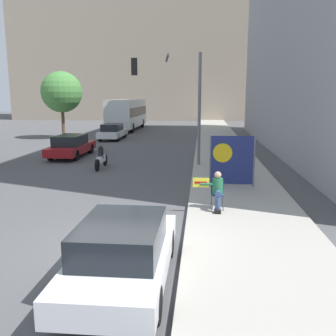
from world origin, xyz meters
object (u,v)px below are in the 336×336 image
object	(u,v)px
motorcycle_on_road	(101,158)
seated_protester	(217,189)
protest_banner	(232,160)
parked_car_curbside	(123,252)
city_bus_on_road	(127,113)
car_on_road_midblock	(113,131)
traffic_light_pole	(175,89)
car_on_road_nearest	(71,146)
street_tree_midblock	(62,92)
pedestrian_behind	(221,156)

from	to	relation	value
motorcycle_on_road	seated_protester	bearing A→B (deg)	-51.87
protest_banner	seated_protester	bearing A→B (deg)	-102.33
parked_car_curbside	city_bus_on_road	distance (m)	35.27
car_on_road_midblock	city_bus_on_road	bearing A→B (deg)	93.34
traffic_light_pole	protest_banner	bearing A→B (deg)	-61.10
protest_banner	city_bus_on_road	distance (m)	28.34
protest_banner	city_bus_on_road	bearing A→B (deg)	109.60
protest_banner	car_on_road_nearest	bearing A→B (deg)	140.51
seated_protester	motorcycle_on_road	size ratio (longest dim) A/B	0.56
city_bus_on_road	motorcycle_on_road	xyz separation A→B (m)	(3.07, -22.55, -1.39)
traffic_light_pole	car_on_road_midblock	world-z (taller)	traffic_light_pole
parked_car_curbside	motorcycle_on_road	distance (m)	12.60
traffic_light_pole	parked_car_curbside	distance (m)	13.06
seated_protester	street_tree_midblock	distance (m)	24.49
traffic_light_pole	parked_car_curbside	xyz separation A→B (m)	(-0.13, -12.61, -3.39)
traffic_light_pole	car_on_road_midblock	size ratio (longest dim) A/B	1.23
pedestrian_behind	motorcycle_on_road	size ratio (longest dim) A/B	0.81
pedestrian_behind	motorcycle_on_road	distance (m)	6.51
pedestrian_behind	street_tree_midblock	size ratio (longest dim) A/B	0.30
motorcycle_on_road	protest_banner	bearing A→B (deg)	-32.75
car_on_road_midblock	seated_protester	bearing A→B (deg)	-67.98
car_on_road_nearest	pedestrian_behind	bearing A→B (deg)	-32.57
seated_protester	pedestrian_behind	distance (m)	5.13
seated_protester	motorcycle_on_road	bearing A→B (deg)	120.31
street_tree_midblock	city_bus_on_road	bearing A→B (deg)	66.82
motorcycle_on_road	car_on_road_midblock	bearing A→B (deg)	100.87
traffic_light_pole	car_on_road_midblock	bearing A→B (deg)	116.87
pedestrian_behind	protest_banner	size ratio (longest dim) A/B	0.87
pedestrian_behind	parked_car_curbside	distance (m)	10.13
parked_car_curbside	car_on_road_nearest	world-z (taller)	car_on_road_nearest
protest_banner	car_on_road_nearest	distance (m)	12.04
traffic_light_pole	car_on_road_nearest	xyz separation A→B (m)	(-6.69, 2.94, -3.38)
pedestrian_behind	car_on_road_midblock	xyz separation A→B (m)	(-8.62, 15.32, -0.37)
street_tree_midblock	protest_banner	bearing A→B (deg)	-52.43
pedestrian_behind	motorcycle_on_road	bearing A→B (deg)	178.89
city_bus_on_road	protest_banner	bearing A→B (deg)	-70.40
pedestrian_behind	car_on_road_nearest	bearing A→B (deg)	166.20
traffic_light_pole	car_on_road_nearest	bearing A→B (deg)	156.23
motorcycle_on_road	car_on_road_nearest	bearing A→B (deg)	129.04
pedestrian_behind	car_on_road_nearest	world-z (taller)	pedestrian_behind
car_on_road_midblock	motorcycle_on_road	xyz separation A→B (m)	(2.52, -13.11, -0.17)
city_bus_on_road	street_tree_midblock	xyz separation A→B (m)	(-3.94, -9.21, 2.15)
protest_banner	street_tree_midblock	distance (m)	22.24
protest_banner	car_on_road_midblock	world-z (taller)	protest_banner
traffic_light_pole	car_on_road_nearest	distance (m)	8.05
pedestrian_behind	protest_banner	distance (m)	1.97
street_tree_midblock	motorcycle_on_road	bearing A→B (deg)	-62.28
city_bus_on_road	motorcycle_on_road	world-z (taller)	city_bus_on_road
car_on_road_nearest	city_bus_on_road	distance (m)	19.08
seated_protester	protest_banner	bearing A→B (deg)	69.85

